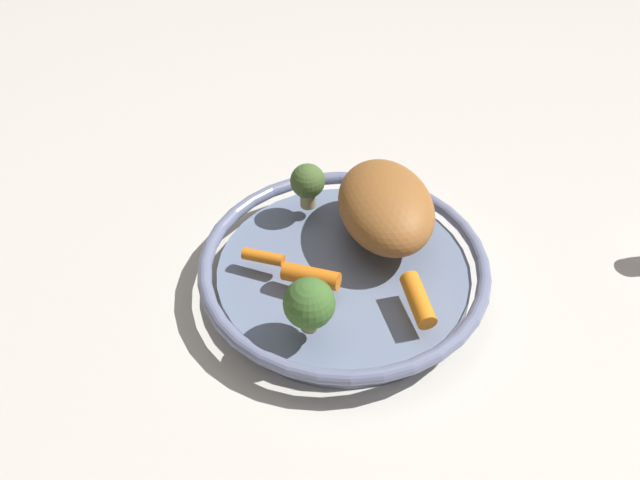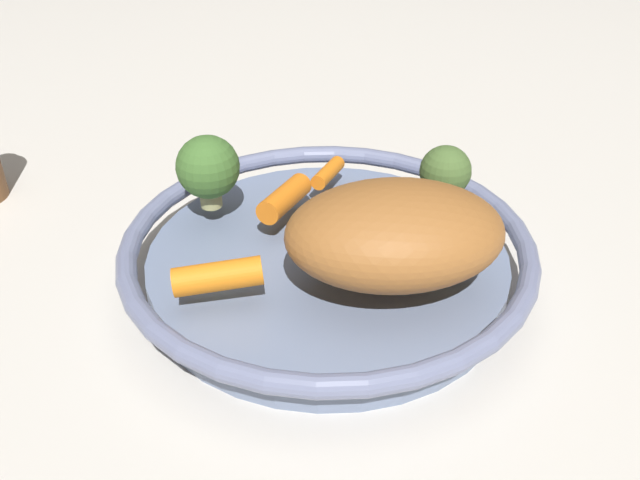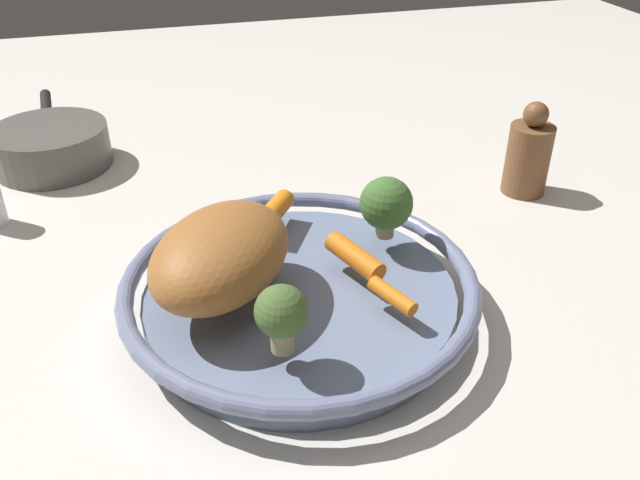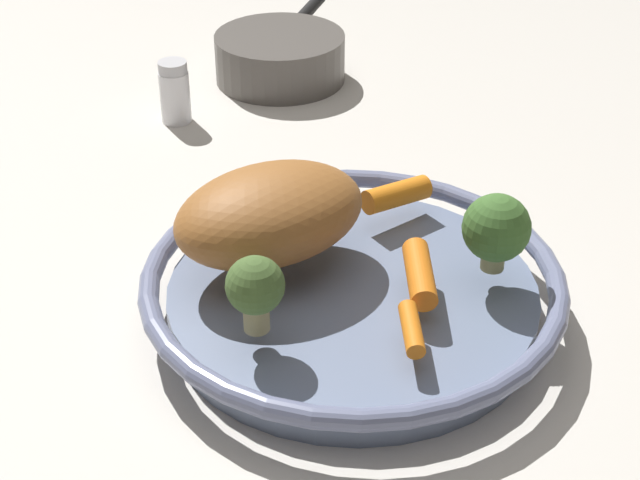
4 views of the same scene
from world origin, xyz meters
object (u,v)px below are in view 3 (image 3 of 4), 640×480
at_px(baby_carrot_center, 354,256).
at_px(saucepan, 51,146).
at_px(baby_carrot_left, 277,210).
at_px(roast_chicken_piece, 222,258).
at_px(broccoli_floret_small, 281,314).
at_px(pepper_mill, 528,155).
at_px(baby_carrot_right, 392,296).
at_px(broccoli_floret_edge, 386,204).
at_px(serving_bowl, 300,293).

relative_size(baby_carrot_center, saucepan, 0.27).
height_order(baby_carrot_center, baby_carrot_left, same).
bearing_deg(roast_chicken_piece, broccoli_floret_small, -70.25).
distance_m(baby_carrot_left, pepper_mill, 0.35).
xyz_separation_m(baby_carrot_right, baby_carrot_left, (-0.07, 0.17, 0.00)).
height_order(baby_carrot_center, saucepan, baby_carrot_center).
xyz_separation_m(pepper_mill, saucepan, (-0.60, 0.25, -0.02)).
height_order(pepper_mill, saucepan, pepper_mill).
xyz_separation_m(broccoli_floret_edge, saucepan, (-0.36, 0.38, -0.06)).
bearing_deg(broccoli_floret_small, roast_chicken_piece, 109.75).
distance_m(roast_chicken_piece, broccoli_floret_edge, 0.18).
relative_size(roast_chicken_piece, baby_carrot_right, 3.26).
height_order(baby_carrot_right, broccoli_floret_small, broccoli_floret_small).
height_order(baby_carrot_right, baby_carrot_left, baby_carrot_left).
bearing_deg(broccoli_floret_edge, pepper_mill, 27.38).
bearing_deg(broccoli_floret_small, baby_carrot_center, 46.72).
distance_m(baby_carrot_left, saucepan, 0.40).
bearing_deg(broccoli_floret_small, pepper_mill, 34.92).
relative_size(baby_carrot_left, pepper_mill, 0.53).
xyz_separation_m(serving_bowl, baby_carrot_right, (0.07, -0.06, 0.03)).
relative_size(baby_carrot_left, broccoli_floret_small, 1.06).
relative_size(baby_carrot_right, broccoli_floret_small, 0.82).
bearing_deg(roast_chicken_piece, baby_carrot_left, 56.53).
relative_size(baby_carrot_center, broccoli_floret_edge, 1.01).
height_order(broccoli_floret_small, saucepan, broccoli_floret_small).
bearing_deg(baby_carrot_center, broccoli_floret_edge, 42.08).
bearing_deg(baby_carrot_center, baby_carrot_left, 116.32).
xyz_separation_m(roast_chicken_piece, baby_carrot_right, (0.14, -0.06, -0.03)).
xyz_separation_m(roast_chicken_piece, baby_carrot_left, (0.07, 0.11, -0.02)).
height_order(baby_carrot_right, saucepan, baby_carrot_right).
distance_m(baby_carrot_right, broccoli_floret_small, 0.12).
height_order(baby_carrot_right, broccoli_floret_edge, broccoli_floret_edge).
height_order(roast_chicken_piece, saucepan, roast_chicken_piece).
relative_size(serving_bowl, broccoli_floret_edge, 5.26).
bearing_deg(broccoli_floret_edge, baby_carrot_right, -107.04).
distance_m(serving_bowl, baby_carrot_center, 0.06).
xyz_separation_m(baby_carrot_center, broccoli_floret_edge, (0.05, 0.04, 0.03)).
xyz_separation_m(baby_carrot_left, saucepan, (-0.26, 0.31, -0.03)).
bearing_deg(baby_carrot_right, broccoli_floret_small, -162.51).
bearing_deg(broccoli_floret_small, baby_carrot_left, 78.68).
distance_m(baby_carrot_right, broccoli_floret_edge, 0.12).
xyz_separation_m(baby_carrot_right, baby_carrot_center, (-0.01, 0.07, 0.00)).
bearing_deg(baby_carrot_left, baby_carrot_center, -63.68).
distance_m(baby_carrot_center, baby_carrot_left, 0.12).
xyz_separation_m(serving_bowl, baby_carrot_left, (0.00, 0.11, 0.03)).
distance_m(broccoli_floret_small, pepper_mill, 0.47).
height_order(serving_bowl, baby_carrot_right, baby_carrot_right).
distance_m(roast_chicken_piece, pepper_mill, 0.45).
relative_size(serving_bowl, pepper_mill, 2.80).
xyz_separation_m(baby_carrot_right, broccoli_floret_small, (-0.11, -0.03, 0.03)).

